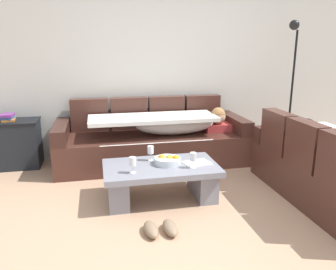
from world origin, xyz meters
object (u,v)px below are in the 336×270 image
object	(u,v)px
book_stack_on_cabinet	(7,117)
wine_glass_far_back	(151,150)
wine_glass_near_right	(193,157)
open_magazine	(197,163)
pair_of_shoes	(161,229)
couch_along_wall	(155,140)
couch_near_window	(332,171)
fruit_bowl	(168,160)
wine_glass_near_left	(133,162)
coffee_table	(161,178)
floor_lamp	(291,79)
side_cabinet	(12,144)

from	to	relation	value
book_stack_on_cabinet	wine_glass_far_back	bearing A→B (deg)	-35.62
wine_glass_near_right	open_magazine	world-z (taller)	wine_glass_near_right
wine_glass_far_back	pair_of_shoes	world-z (taller)	wine_glass_far_back
couch_along_wall	couch_near_window	bearing A→B (deg)	-44.88
fruit_bowl	wine_glass_far_back	xyz separation A→B (m)	(-0.16, 0.15, 0.08)
couch_along_wall	wine_glass_near_left	world-z (taller)	couch_along_wall
fruit_bowl	wine_glass_near_right	xyz separation A→B (m)	(0.23, -0.17, 0.08)
coffee_table	floor_lamp	distance (m)	2.69
coffee_table	side_cabinet	bearing A→B (deg)	141.74
wine_glass_near_right	coffee_table	bearing A→B (deg)	154.43
couch_along_wall	floor_lamp	bearing A→B (deg)	2.17
couch_near_window	side_cabinet	xyz separation A→B (m)	(-3.51, 1.81, -0.01)
side_cabinet	floor_lamp	bearing A→B (deg)	-2.09
wine_glass_near_right	wine_glass_near_left	bearing A→B (deg)	-178.78
couch_near_window	wine_glass_far_back	size ratio (longest dim) A/B	11.77
fruit_bowl	book_stack_on_cabinet	world-z (taller)	book_stack_on_cabinet
couch_along_wall	wine_glass_near_right	bearing A→B (deg)	-82.98
fruit_bowl	open_magazine	xyz separation A→B (m)	(0.31, -0.05, -0.04)
fruit_bowl	pair_of_shoes	world-z (taller)	fruit_bowl
wine_glass_near_right	book_stack_on_cabinet	xyz separation A→B (m)	(-2.10, 1.54, 0.19)
floor_lamp	couch_near_window	bearing A→B (deg)	-105.82
coffee_table	fruit_bowl	distance (m)	0.20
couch_near_window	wine_glass_far_back	xyz separation A→B (m)	(-1.82, 0.59, 0.16)
wine_glass_near_left	couch_near_window	bearing A→B (deg)	-7.18
fruit_bowl	wine_glass_near_right	distance (m)	0.30
coffee_table	side_cabinet	world-z (taller)	side_cabinet
wine_glass_near_right	floor_lamp	size ratio (longest dim) A/B	0.09
wine_glass_far_back	book_stack_on_cabinet	size ratio (longest dim) A/B	0.73
wine_glass_far_back	open_magazine	bearing A→B (deg)	-22.94
couch_near_window	floor_lamp	size ratio (longest dim) A/B	1.00
coffee_table	wine_glass_near_right	world-z (taller)	wine_glass_near_right
couch_near_window	fruit_bowl	bearing A→B (deg)	74.95
fruit_bowl	open_magazine	bearing A→B (deg)	-9.63
fruit_bowl	floor_lamp	world-z (taller)	floor_lamp
wine_glass_near_right	fruit_bowl	bearing A→B (deg)	142.61
wine_glass_near_right	book_stack_on_cabinet	world-z (taller)	book_stack_on_cabinet
couch_near_window	pair_of_shoes	bearing A→B (deg)	98.00
side_cabinet	floor_lamp	distance (m)	4.06
wine_glass_near_left	open_magazine	bearing A→B (deg)	10.98
book_stack_on_cabinet	pair_of_shoes	distance (m)	2.73
floor_lamp	wine_glass_far_back	bearing A→B (deg)	-154.91
wine_glass_far_back	floor_lamp	world-z (taller)	floor_lamp
open_magazine	book_stack_on_cabinet	size ratio (longest dim) A/B	1.23
couch_near_window	floor_lamp	bearing A→B (deg)	-15.82
side_cabinet	pair_of_shoes	world-z (taller)	side_cabinet
open_magazine	wine_glass_near_left	bearing A→B (deg)	179.09
couch_along_wall	pair_of_shoes	distance (m)	1.89
couch_near_window	wine_glass_near_right	distance (m)	1.47
open_magazine	couch_near_window	bearing A→B (deg)	-28.13
wine_glass_near_left	side_cabinet	size ratio (longest dim) A/B	0.23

